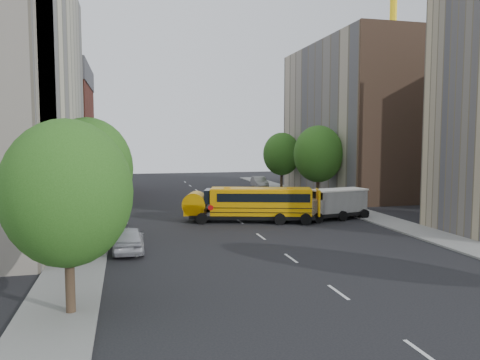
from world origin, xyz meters
name	(u,v)px	position (x,y,z in m)	size (l,w,h in m)	color
ground	(253,231)	(0.00, 0.00, 0.00)	(120.00, 120.00, 0.00)	black
sidewalk_left	(92,225)	(-11.50, 5.00, 0.06)	(3.00, 80.00, 0.12)	slate
sidewalk_right	(363,214)	(11.50, 5.00, 0.06)	(3.00, 80.00, 0.12)	slate
lane_markings	(225,211)	(0.00, 10.00, 0.01)	(0.15, 64.00, 0.01)	silver
building_left_redbrick	(47,140)	(-18.00, 28.00, 6.50)	(10.00, 15.00, 13.00)	maroon
building_right_far	(353,120)	(18.00, 20.00, 9.00)	(10.00, 22.00, 18.00)	tan
building_right_sidewall	(405,115)	(18.00, 9.00, 9.00)	(10.10, 0.30, 18.00)	brown
tower_crane	(408,13)	(30.25, 28.00, 24.48)	(28.50, 1.20, 35.75)	yellow
street_tree_0	(67,193)	(-11.00, -14.00, 4.64)	(4.80, 4.80, 7.41)	#38281C
street_tree_1	(88,169)	(-11.00, -4.00, 4.95)	(5.12, 5.12, 7.90)	#38281C
street_tree_2	(103,158)	(-11.00, 14.00, 4.83)	(4.99, 4.99, 7.71)	#38281C
street_tree_4	(318,154)	(11.00, 14.00, 5.08)	(5.25, 5.25, 8.10)	#38281C
street_tree_5	(282,154)	(11.00, 26.00, 4.70)	(4.86, 4.86, 7.51)	#38281C
school_bus	(251,203)	(0.84, 3.71, 1.57)	(10.17, 4.95, 2.81)	black
safari_truck	(334,203)	(7.89, 3.27, 1.33)	(6.14, 3.20, 2.51)	black
parked_car_0	(129,239)	(-8.80, -4.30, 0.76)	(1.80, 4.47, 1.52)	#B0B0B7
parked_car_1	(118,214)	(-9.60, 6.20, 0.67)	(1.42, 4.06, 1.34)	silver
parked_car_4	(312,198)	(9.60, 12.24, 0.65)	(1.53, 3.81, 1.30)	#303154
parked_car_5	(259,182)	(8.80, 28.88, 0.77)	(1.63, 4.68, 1.54)	gray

